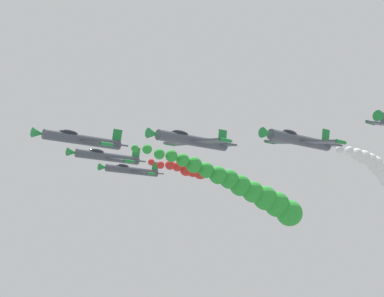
% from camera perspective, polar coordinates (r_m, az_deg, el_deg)
% --- Properties ---
extents(airplane_lead, '(9.39, 10.35, 3.09)m').
position_cam_1_polar(airplane_lead, '(56.40, -12.28, 1.00)').
color(airplane_lead, '#474C56').
extents(smoke_trail_lead, '(6.86, 23.87, 9.23)m').
position_cam_1_polar(smoke_trail_lead, '(67.18, 6.91, -5.00)').
color(smoke_trail_lead, green).
extents(airplane_left_inner, '(9.53, 10.35, 2.61)m').
position_cam_1_polar(airplane_left_inner, '(53.16, -0.04, 0.94)').
color(airplane_left_inner, '#474C56').
extents(airplane_right_inner, '(9.40, 10.35, 3.06)m').
position_cam_1_polar(airplane_right_inner, '(66.52, -9.51, -0.91)').
color(airplane_right_inner, '#474C56').
extents(smoke_trail_right_inner, '(2.98, 11.62, 2.26)m').
position_cam_1_polar(smoke_trail_right_inner, '(75.20, -0.28, -2.40)').
color(smoke_trail_right_inner, red).
extents(airplane_left_outer, '(9.49, 10.35, 2.81)m').
position_cam_1_polar(airplane_left_outer, '(53.29, 11.96, 0.95)').
color(airplane_left_outer, '#474C56').
extents(airplane_right_outer, '(9.46, 10.35, 2.91)m').
position_cam_1_polar(airplane_right_outer, '(78.10, -6.82, -2.45)').
color(airplane_right_outer, '#474C56').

